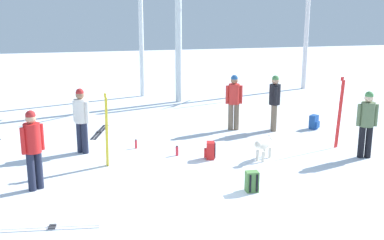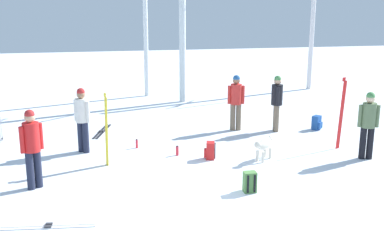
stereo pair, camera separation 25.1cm
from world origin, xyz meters
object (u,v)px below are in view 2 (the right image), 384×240
object	(u,v)px
water_bottle_1	(177,151)
birch_tree_5	(183,9)
person_2	(277,100)
birch_tree_4	(145,6)
person_3	(368,121)
birch_tree_6	(314,0)
backpack_1	(250,182)
backpack_2	(210,151)
dog	(263,145)
ski_pair_planted_1	(341,114)
person_1	(236,99)
ski_pair_lying_0	(46,226)
person_0	(82,116)
person_4	(32,144)
backpack_0	(317,123)
water_bottle_0	(137,144)
ski_pair_planted_0	(106,130)
ski_pair_lying_1	(102,131)

from	to	relation	value
water_bottle_1	birch_tree_5	xyz separation A→B (m)	(1.45, 6.70, 3.47)
person_2	birch_tree_4	world-z (taller)	birch_tree_4
person_3	birch_tree_6	size ratio (longest dim) A/B	0.22
backpack_1	backpack_2	world-z (taller)	same
backpack_2	dog	bearing A→B (deg)	-16.94
dog	ski_pair_planted_1	xyz separation A→B (m)	(2.39, 0.55, 0.58)
person_1	backpack_1	world-z (taller)	person_1
ski_pair_planted_1	dog	bearing A→B (deg)	-166.94
birch_tree_4	ski_pair_planted_1	bearing A→B (deg)	-63.54
person_3	ski_pair_lying_0	xyz separation A→B (m)	(-7.60, -2.24, -0.97)
person_3	birch_tree_5	bearing A→B (deg)	111.71
person_0	backpack_2	bearing A→B (deg)	-21.87
backpack_1	water_bottle_1	distance (m)	2.90
person_4	water_bottle_1	bearing A→B (deg)	24.84
person_1	backpack_0	bearing A→B (deg)	-10.89
person_3	person_4	distance (m)	7.98
person_2	water_bottle_0	size ratio (longest dim) A/B	6.85
dog	person_4	bearing A→B (deg)	-172.39
person_1	person_3	world-z (taller)	same
person_2	birch_tree_5	xyz separation A→B (m)	(-1.94, 4.95, 2.61)
person_1	water_bottle_1	size ratio (longest dim) A/B	6.62
water_bottle_0	birch_tree_6	size ratio (longest dim) A/B	0.03
ski_pair_planted_1	backpack_0	distance (m)	2.07
backpack_0	ski_pair_lying_0	bearing A→B (deg)	-146.34
person_3	backpack_1	xyz separation A→B (m)	(-3.57, -1.46, -0.77)
birch_tree_6	backpack_2	bearing A→B (deg)	-128.16
person_1	person_2	bearing A→B (deg)	-17.02
backpack_1	birch_tree_4	size ratio (longest dim) A/B	0.06
ski_pair_planted_1	water_bottle_1	size ratio (longest dim) A/B	7.48
person_0	birch_tree_4	size ratio (longest dim) A/B	0.23
ski_pair_planted_1	water_bottle_1	world-z (taller)	ski_pair_planted_1
person_4	ski_pair_planted_0	size ratio (longest dim) A/B	0.96
water_bottle_0	water_bottle_1	size ratio (longest dim) A/B	0.97
person_0	ski_pair_lying_1	xyz separation A→B (m)	(0.52, 1.96, -0.97)
person_3	birch_tree_6	bearing A→B (deg)	72.46
person_2	backpack_0	bearing A→B (deg)	-5.13
ski_pair_planted_0	backpack_0	xyz separation A→B (m)	(6.48, 2.05, -0.68)
birch_tree_6	water_bottle_0	bearing A→B (deg)	-139.12
person_4	ski_pair_lying_1	size ratio (longest dim) A/B	1.04
person_3	ski_pair_planted_0	world-z (taller)	ski_pair_planted_0
person_4	person_1	bearing A→B (deg)	33.30
person_0	person_1	bearing A→B (deg)	15.87
person_1	person_4	distance (m)	6.67
person_2	backpack_1	world-z (taller)	person_2
person_4	ski_pair_lying_1	world-z (taller)	person_4
ski_pair_lying_0	backpack_1	world-z (taller)	backpack_1
backpack_1	birch_tree_6	xyz separation A→B (m)	(6.58, 10.99, 3.71)
ski_pair_planted_1	birch_tree_4	bearing A→B (deg)	116.46
water_bottle_0	birch_tree_6	bearing A→B (deg)	40.88
person_4	dog	world-z (taller)	person_4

